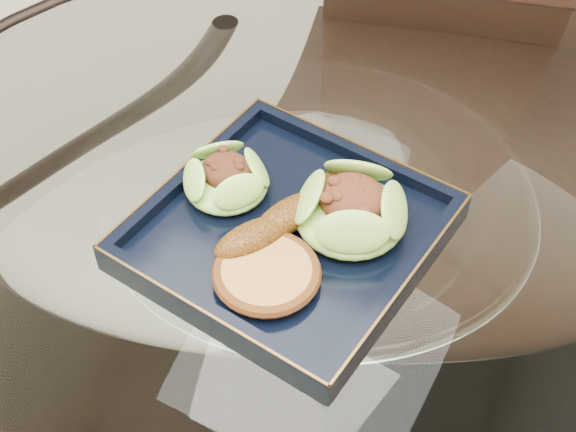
% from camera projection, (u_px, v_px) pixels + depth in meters
% --- Properties ---
extents(dining_table, '(1.13, 1.13, 0.77)m').
position_uv_depth(dining_table, '(314.00, 321.00, 0.95)').
color(dining_table, white).
rests_on(dining_table, ground).
extents(dining_chair, '(0.52, 0.52, 0.96)m').
position_uv_depth(dining_chair, '(437.00, 162.00, 1.22)').
color(dining_chair, black).
rests_on(dining_chair, ground).
extents(navy_plate, '(0.30, 0.30, 0.02)m').
position_uv_depth(navy_plate, '(288.00, 236.00, 0.81)').
color(navy_plate, black).
rests_on(navy_plate, dining_table).
extents(lettuce_wrap_left, '(0.11, 0.11, 0.03)m').
position_uv_depth(lettuce_wrap_left, '(226.00, 181.00, 0.83)').
color(lettuce_wrap_left, '#64A32F').
rests_on(lettuce_wrap_left, navy_plate).
extents(lettuce_wrap_right, '(0.12, 0.12, 0.04)m').
position_uv_depth(lettuce_wrap_right, '(351.00, 212.00, 0.79)').
color(lettuce_wrap_right, '#528C28').
rests_on(lettuce_wrap_right, navy_plate).
extents(roasted_plantain, '(0.09, 0.17, 0.03)m').
position_uv_depth(roasted_plantain, '(289.00, 216.00, 0.79)').
color(roasted_plantain, '#693B0B').
rests_on(roasted_plantain, navy_plate).
extents(crumb_patty, '(0.09, 0.09, 0.02)m').
position_uv_depth(crumb_patty, '(267.00, 275.00, 0.75)').
color(crumb_patty, '#B5743C').
rests_on(crumb_patty, navy_plate).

